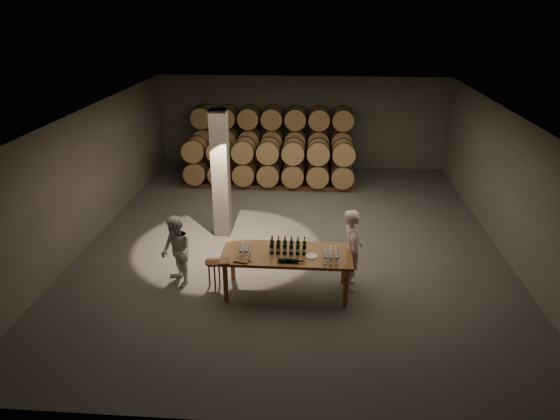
# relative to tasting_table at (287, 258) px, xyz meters

# --- Properties ---
(room) EXTENTS (12.00, 12.00, 12.00)m
(room) POSITION_rel_tasting_table_xyz_m (-1.80, 2.70, 0.80)
(room) COLOR #585452
(room) RESTS_ON ground
(tasting_table) EXTENTS (2.60, 1.10, 0.90)m
(tasting_table) POSITION_rel_tasting_table_xyz_m (0.00, 0.00, 0.00)
(tasting_table) COLOR brown
(tasting_table) RESTS_ON ground
(barrel_stack_back) EXTENTS (5.48, 0.95, 2.31)m
(barrel_stack_back) POSITION_rel_tasting_table_xyz_m (-0.96, 7.70, 0.40)
(barrel_stack_back) COLOR #51301C
(barrel_stack_back) RESTS_ON ground
(barrel_stack_front) EXTENTS (5.48, 0.95, 1.57)m
(barrel_stack_front) POSITION_rel_tasting_table_xyz_m (-0.96, 6.30, 0.03)
(barrel_stack_front) COLOR #51301C
(barrel_stack_front) RESTS_ON ground
(bottle_cluster) EXTENTS (0.73, 0.23, 0.33)m
(bottle_cluster) POSITION_rel_tasting_table_xyz_m (0.02, 0.04, 0.22)
(bottle_cluster) COLOR black
(bottle_cluster) RESTS_ON tasting_table
(lying_bottles) EXTENTS (0.49, 0.09, 0.09)m
(lying_bottles) POSITION_rel_tasting_table_xyz_m (0.06, -0.38, 0.15)
(lying_bottles) COLOR black
(lying_bottles) RESTS_ON tasting_table
(glass_cluster_left) EXTENTS (0.20, 0.42, 0.17)m
(glass_cluster_left) POSITION_rel_tasting_table_xyz_m (-0.83, -0.07, 0.23)
(glass_cluster_left) COLOR silver
(glass_cluster_left) RESTS_ON tasting_table
(glass_cluster_right) EXTENTS (0.30, 0.52, 0.17)m
(glass_cluster_right) POSITION_rel_tasting_table_xyz_m (0.87, -0.15, 0.22)
(glass_cluster_right) COLOR silver
(glass_cluster_right) RESTS_ON tasting_table
(plate) EXTENTS (0.25, 0.25, 0.01)m
(plate) POSITION_rel_tasting_table_xyz_m (0.49, -0.10, 0.11)
(plate) COLOR white
(plate) RESTS_ON tasting_table
(notebook_near) EXTENTS (0.31, 0.27, 0.03)m
(notebook_near) POSITION_rel_tasting_table_xyz_m (-0.85, -0.38, 0.12)
(notebook_near) COLOR brown
(notebook_near) RESTS_ON tasting_table
(notebook_corner) EXTENTS (0.23, 0.28, 0.02)m
(notebook_corner) POSITION_rel_tasting_table_xyz_m (-1.18, -0.43, 0.12)
(notebook_corner) COLOR brown
(notebook_corner) RESTS_ON tasting_table
(pen) EXTENTS (0.13, 0.04, 0.01)m
(pen) POSITION_rel_tasting_table_xyz_m (-0.69, -0.42, 0.11)
(pen) COLOR black
(pen) RESTS_ON tasting_table
(stool) EXTENTS (0.36, 0.36, 0.61)m
(stool) POSITION_rel_tasting_table_xyz_m (-1.51, 0.10, -0.30)
(stool) COLOR #51301C
(stool) RESTS_ON ground
(person_man) EXTENTS (0.47, 0.67, 1.74)m
(person_man) POSITION_rel_tasting_table_xyz_m (1.31, 0.32, 0.07)
(person_man) COLOR white
(person_man) RESTS_ON ground
(person_woman) EXTENTS (0.91, 0.94, 1.53)m
(person_woman) POSITION_rel_tasting_table_xyz_m (-2.30, 0.16, -0.03)
(person_woman) COLOR silver
(person_woman) RESTS_ON ground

